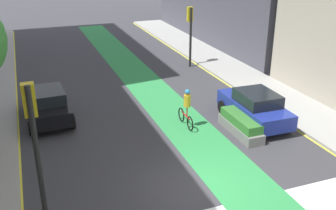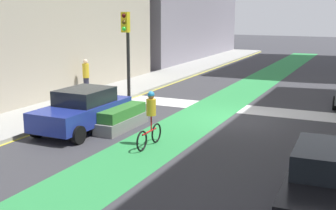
% 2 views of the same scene
% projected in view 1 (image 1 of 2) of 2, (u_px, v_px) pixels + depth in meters
% --- Properties ---
extents(ground_plane, '(120.00, 120.00, 0.00)m').
position_uv_depth(ground_plane, '(203.00, 188.00, 13.77)').
color(ground_plane, '#38383D').
extents(bike_lane_paint, '(2.40, 60.00, 0.01)m').
position_uv_depth(bike_lane_paint, '(238.00, 180.00, 14.22)').
color(bike_lane_paint, '#2D8C47').
rests_on(bike_lane_paint, ground_plane).
extents(traffic_signal_near_left, '(0.35, 0.52, 4.51)m').
position_uv_depth(traffic_signal_near_left, '(34.00, 131.00, 10.86)').
color(traffic_signal_near_left, black).
rests_on(traffic_signal_near_left, ground_plane).
extents(traffic_signal_far_right, '(0.35, 0.52, 4.01)m').
position_uv_depth(traffic_signal_far_right, '(190.00, 25.00, 26.21)').
color(traffic_signal_far_right, black).
rests_on(traffic_signal_far_right, ground_plane).
extents(car_blue_right_far, '(2.08, 4.23, 1.57)m').
position_uv_depth(car_blue_right_far, '(255.00, 107.00, 18.50)').
color(car_blue_right_far, navy).
rests_on(car_blue_right_far, ground_plane).
extents(car_black_left_far, '(2.16, 4.27, 1.57)m').
position_uv_depth(car_black_left_far, '(47.00, 104.00, 18.79)').
color(car_black_left_far, black).
rests_on(car_black_left_far, ground_plane).
extents(cyclist_in_lane, '(0.32, 1.73, 1.86)m').
position_uv_depth(cyclist_in_lane, '(187.00, 107.00, 18.01)').
color(cyclist_in_lane, black).
rests_on(cyclist_in_lane, ground_plane).
extents(median_planter, '(0.82, 2.78, 0.85)m').
position_uv_depth(median_planter, '(241.00, 125.00, 17.57)').
color(median_planter, slate).
rests_on(median_planter, ground_plane).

